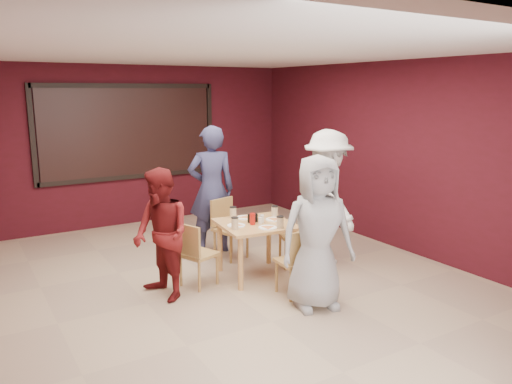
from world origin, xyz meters
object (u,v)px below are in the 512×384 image
chair_back (227,225)px  diner_right (327,197)px  dining_table (256,229)px  diner_back (211,190)px  diner_front (317,233)px  chair_front (299,259)px  chair_right (301,230)px  diner_left (161,235)px  chair_left (195,251)px

chair_back → diner_right: bearing=-38.1°
dining_table → diner_back: bearing=90.9°
chair_back → diner_front: size_ratio=0.50×
chair_front → diner_front: size_ratio=0.48×
chair_right → diner_right: (0.41, -0.06, 0.43)m
diner_back → diner_left: 1.79m
dining_table → diner_front: bearing=-85.6°
chair_front → chair_left: 1.27m
chair_right → diner_front: 1.40m
dining_table → chair_left: size_ratio=1.25×
chair_back → chair_left: bearing=-137.9°
chair_left → chair_right: 1.57m
diner_front → diner_left: bearing=156.5°
chair_back → diner_left: bearing=-145.9°
dining_table → chair_left: bearing=175.3°
dining_table → chair_left: (-0.83, 0.07, -0.17)m
chair_left → diner_left: size_ratio=0.53×
chair_front → chair_left: (-0.91, 0.89, -0.00)m
dining_table → diner_left: size_ratio=0.66×
dining_table → diner_right: 1.19m
dining_table → diner_back: 1.25m
chair_back → diner_left: 1.62m
chair_right → diner_back: (-0.77, 1.17, 0.44)m
diner_right → chair_right: bearing=93.1°
chair_left → diner_front: (0.91, -1.21, 0.40)m
chair_right → diner_left: bearing=-177.7°
chair_left → diner_right: (1.98, -0.08, 0.47)m
dining_table → chair_left: 0.85m
chair_right → chair_front: bearing=-127.6°
diner_front → diner_right: (1.07, 1.13, 0.07)m
chair_right → diner_right: size_ratio=0.47×
chair_left → chair_right: (1.57, -0.02, 0.04)m
chair_left → diner_back: size_ratio=0.43×
chair_front → chair_left: chair_front is taller
chair_front → diner_left: 1.60m
chair_right → diner_back: size_ratio=0.47×
dining_table → chair_right: chair_right is taller
dining_table → chair_front: bearing=-84.3°
chair_front → diner_back: (-0.10, 2.04, 0.48)m
diner_right → chair_back: bearing=62.7°
dining_table → chair_right: bearing=3.3°
chair_front → diner_front: bearing=-88.8°
dining_table → diner_right: size_ratio=0.54×
chair_left → diner_left: bearing=-166.7°
diner_back → diner_left: diner_back is taller
chair_back → chair_left: chair_back is taller
dining_table → diner_front: diner_front is taller
diner_back → diner_left: bearing=61.8°
chair_left → diner_front: bearing=-52.8°
chair_right → chair_back: bearing=130.7°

